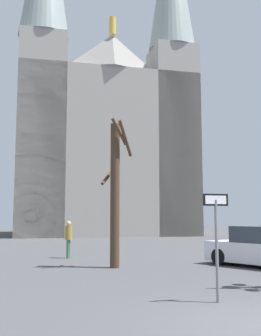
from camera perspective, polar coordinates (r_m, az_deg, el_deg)
The scene contains 4 objects.
cathedral at distance 44.51m, azimuth -3.70°, elevation 5.36°, with size 19.13×15.92×36.92m.
one_way_arrow_sign at distance 9.56m, azimuth 11.75°, elevation -8.76°, with size 0.61×0.12×2.39m.
bare_tree at distance 15.59m, azimuth -2.12°, elevation -3.18°, with size 1.25×1.24×5.57m.
pedestrian_walking at distance 19.36m, azimuth -8.54°, elevation -9.20°, with size 0.32×0.32×1.68m.
Camera 1 is at (-3.50, -6.92, 1.88)m, focal length 44.22 mm.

